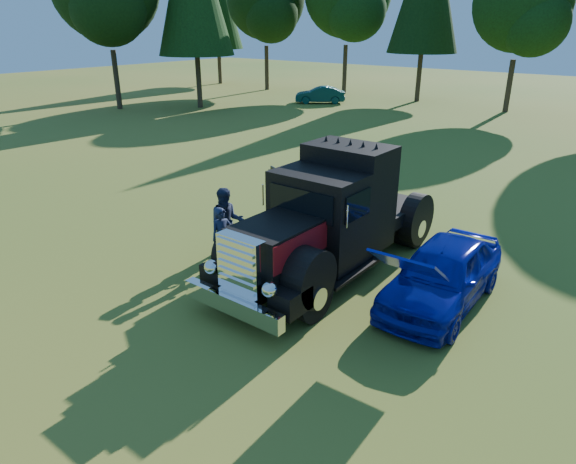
# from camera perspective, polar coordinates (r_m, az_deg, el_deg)

# --- Properties ---
(ground) EXTENTS (120.00, 120.00, 0.00)m
(ground) POSITION_cam_1_polar(r_m,az_deg,el_deg) (11.54, -0.69, -7.41)
(ground) COLOR #34601C
(ground) RESTS_ON ground
(diamond_t_truck) EXTENTS (3.27, 7.16, 3.00)m
(diamond_t_truck) POSITION_cam_1_polar(r_m,az_deg,el_deg) (12.31, 4.42, 1.09)
(diamond_t_truck) COLOR black
(diamond_t_truck) RESTS_ON ground
(hotrod_coupe) EXTENTS (1.80, 4.28, 1.89)m
(hotrod_coupe) POSITION_cam_1_polar(r_m,az_deg,el_deg) (11.54, 16.77, -4.46)
(hotrod_coupe) COLOR #0816BB
(hotrod_coupe) RESTS_ON ground
(spectator_near) EXTENTS (0.53, 0.66, 1.56)m
(spectator_near) POSITION_cam_1_polar(r_m,az_deg,el_deg) (12.76, -7.32, -0.65)
(spectator_near) COLOR #1A1C3E
(spectator_near) RESTS_ON ground
(spectator_far) EXTENTS (1.12, 1.13, 1.84)m
(spectator_far) POSITION_cam_1_polar(r_m,az_deg,el_deg) (13.33, -6.82, 1.04)
(spectator_far) COLOR #1F2248
(spectator_far) RESTS_ON ground
(distant_teal_car) EXTENTS (3.76, 3.24, 1.22)m
(distant_teal_car) POSITION_cam_1_polar(r_m,az_deg,el_deg) (40.19, 3.58, 14.96)
(distant_teal_car) COLOR #0B3D45
(distant_teal_car) RESTS_ON ground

